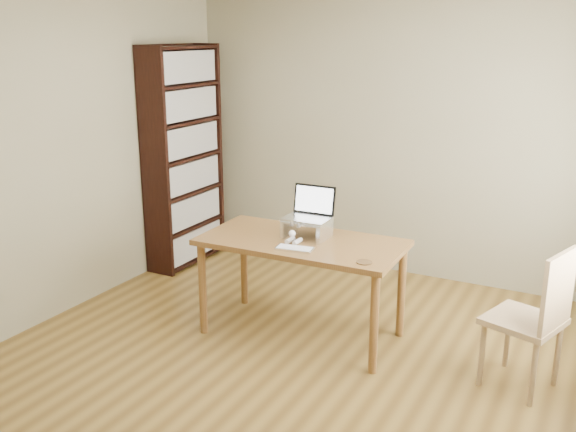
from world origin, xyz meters
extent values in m
cube|color=brown|center=(0.00, 0.00, -0.01)|extent=(4.00, 4.50, 0.02)
cube|color=gray|center=(0.00, 2.26, 1.30)|extent=(4.00, 0.02, 2.60)
cube|color=gray|center=(-2.01, 0.00, 1.30)|extent=(0.02, 4.50, 2.60)
cube|color=black|center=(-1.84, 1.12, 1.05)|extent=(0.30, 0.04, 2.10)
cube|color=black|center=(-1.84, 1.98, 1.05)|extent=(0.30, 0.04, 2.10)
cube|color=black|center=(-1.98, 1.55, 1.05)|extent=(0.02, 0.90, 2.10)
cube|color=black|center=(-1.84, 1.55, 0.03)|extent=(0.30, 0.84, 0.02)
cube|color=black|center=(-1.81, 1.55, 0.20)|extent=(0.20, 0.78, 0.28)
cube|color=black|center=(-1.84, 1.55, 0.37)|extent=(0.30, 0.84, 0.03)
cube|color=black|center=(-1.81, 1.55, 0.54)|extent=(0.20, 0.78, 0.28)
cube|color=black|center=(-1.84, 1.55, 0.71)|extent=(0.30, 0.84, 0.02)
cube|color=black|center=(-1.81, 1.55, 0.88)|extent=(0.20, 0.78, 0.28)
cube|color=black|center=(-1.84, 1.55, 1.05)|extent=(0.30, 0.84, 0.02)
cube|color=black|center=(-1.81, 1.55, 1.22)|extent=(0.20, 0.78, 0.28)
cube|color=black|center=(-1.84, 1.55, 1.39)|extent=(0.30, 0.84, 0.02)
cube|color=black|center=(-1.81, 1.55, 1.56)|extent=(0.20, 0.78, 0.28)
cube|color=black|center=(-1.84, 1.55, 1.73)|extent=(0.30, 0.84, 0.02)
cube|color=black|center=(-1.81, 1.55, 1.90)|extent=(0.20, 0.78, 0.28)
cube|color=black|center=(-1.84, 1.55, 2.07)|extent=(0.30, 0.84, 0.03)
cube|color=brown|center=(-0.10, 0.63, 0.73)|extent=(1.49, 0.77, 0.04)
cylinder|color=brown|center=(-0.77, 0.93, 0.35)|extent=(0.06, 0.06, 0.71)
cylinder|color=brown|center=(0.58, 0.93, 0.35)|extent=(0.06, 0.06, 0.71)
cylinder|color=brown|center=(-0.77, 0.32, 0.35)|extent=(0.06, 0.06, 0.71)
cylinder|color=brown|center=(0.58, 0.32, 0.35)|extent=(0.06, 0.06, 0.71)
cube|color=silver|center=(-0.24, 0.71, 0.81)|extent=(0.03, 0.25, 0.12)
cube|color=silver|center=(0.05, 0.71, 0.81)|extent=(0.03, 0.25, 0.12)
cube|color=silver|center=(-0.10, 0.71, 0.88)|extent=(0.32, 0.25, 0.01)
cube|color=silver|center=(-0.10, 0.71, 0.89)|extent=(0.33, 0.24, 0.02)
cube|color=black|center=(-0.10, 0.84, 1.01)|extent=(0.33, 0.06, 0.22)
cube|color=white|center=(-0.10, 0.83, 1.01)|extent=(0.30, 0.04, 0.19)
cube|color=silver|center=(-0.04, 0.41, 0.76)|extent=(0.28, 0.15, 0.02)
cube|color=white|center=(-0.04, 0.41, 0.77)|extent=(0.25, 0.13, 0.00)
cylinder|color=brown|center=(0.48, 0.39, 0.75)|extent=(0.11, 0.11, 0.01)
ellipsoid|color=#4D463C|center=(-0.11, 0.74, 0.82)|extent=(0.19, 0.42, 0.14)
ellipsoid|color=#4D463C|center=(-0.11, 0.85, 0.82)|extent=(0.17, 0.18, 0.13)
ellipsoid|color=#4D463C|center=(-0.11, 0.55, 0.84)|extent=(0.11, 0.11, 0.10)
ellipsoid|color=white|center=(-0.11, 0.59, 0.81)|extent=(0.10, 0.10, 0.09)
sphere|color=white|center=(-0.11, 0.51, 0.83)|extent=(0.05, 0.05, 0.05)
cone|color=#4D463C|center=(-0.14, 0.55, 0.89)|extent=(0.04, 0.04, 0.05)
cone|color=#4D463C|center=(-0.09, 0.55, 0.89)|extent=(0.04, 0.04, 0.05)
cylinder|color=white|center=(-0.14, 0.54, 0.77)|extent=(0.03, 0.10, 0.03)
cylinder|color=white|center=(-0.08, 0.54, 0.77)|extent=(0.03, 0.10, 0.03)
cylinder|color=#4D463C|center=(-0.02, 0.87, 0.77)|extent=(0.15, 0.23, 0.03)
cube|color=#A27F58|center=(1.47, 0.63, 0.45)|extent=(0.53, 0.53, 0.04)
cylinder|color=#A27F58|center=(1.30, 0.46, 0.23)|extent=(0.04, 0.04, 0.45)
cylinder|color=#A27F58|center=(1.64, 0.46, 0.23)|extent=(0.04, 0.04, 0.45)
cylinder|color=#A27F58|center=(1.30, 0.80, 0.23)|extent=(0.04, 0.04, 0.45)
cylinder|color=#A27F58|center=(1.64, 0.80, 0.23)|extent=(0.04, 0.04, 0.45)
cube|color=#A27F58|center=(1.66, 0.63, 0.71)|extent=(0.15, 0.39, 0.50)
camera|label=1|loc=(1.89, -3.34, 2.22)|focal=40.00mm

